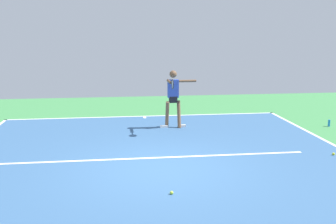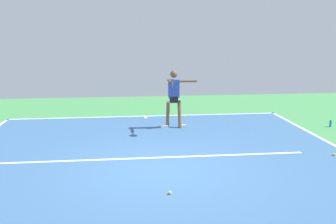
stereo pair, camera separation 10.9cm
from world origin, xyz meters
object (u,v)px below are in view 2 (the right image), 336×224
at_px(tennis_ball_near_service_line, 334,154).
at_px(water_bottle, 330,123).
at_px(tennis_player, 174,95).
at_px(tennis_ball_by_sideline, 170,193).

relative_size(tennis_ball_near_service_line, water_bottle, 0.30).
height_order(tennis_player, tennis_ball_by_sideline, tennis_player).
distance_m(tennis_player, tennis_ball_near_service_line, 5.00).
height_order(tennis_player, tennis_ball_near_service_line, tennis_player).
relative_size(tennis_player, water_bottle, 8.41).
xyz_separation_m(tennis_player, water_bottle, (-5.06, 0.48, -0.96)).
distance_m(tennis_ball_by_sideline, tennis_ball_near_service_line, 4.70).
height_order(tennis_ball_by_sideline, water_bottle, water_bottle).
relative_size(tennis_ball_by_sideline, tennis_ball_near_service_line, 1.00).
relative_size(tennis_player, tennis_ball_by_sideline, 28.02).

